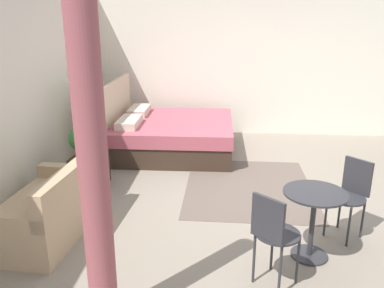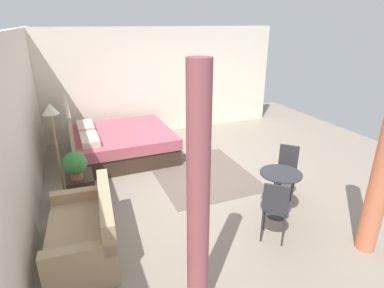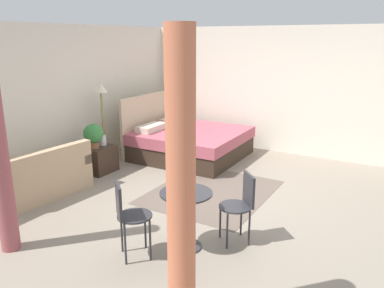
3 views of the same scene
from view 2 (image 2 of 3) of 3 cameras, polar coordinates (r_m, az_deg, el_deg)
The scene contains 14 objects.
ground_plane at distance 5.92m, azimuth 3.37°, elevation -5.66°, with size 8.64×8.95×0.02m, color gray.
wall_back at distance 5.00m, azimuth -28.91°, elevation 2.48°, with size 8.64×0.12×2.57m, color silver.
wall_right at distance 8.03m, azimuth -5.13°, elevation 11.34°, with size 0.12×5.95×2.57m, color silver.
area_rug at distance 5.92m, azimuth 1.91°, elevation -5.48°, with size 2.03×1.70×0.01m, color #66564C.
bed at distance 6.75m, azimuth -13.12°, elevation 0.26°, with size 1.97×2.04×1.22m.
couch at distance 4.19m, azimuth -18.78°, elevation -15.07°, with size 1.42×0.87×0.77m.
nightstand at distance 5.26m, azimuth -19.52°, elevation -7.69°, with size 0.54×0.40×0.47m.
potted_plant at distance 4.96m, azimuth -20.50°, elevation -3.44°, with size 0.35×0.35×0.43m.
vase at distance 5.22m, azimuth -20.48°, elevation -4.06°, with size 0.14×0.14×0.17m.
floor_lamp at distance 5.27m, azimuth -23.94°, elevation 3.06°, with size 0.28×0.28×1.54m.
balcony_table at distance 4.72m, azimuth 15.63°, elevation -7.35°, with size 0.59×0.59×0.68m.
cafe_chair_near_window at distance 4.12m, azimuth 14.92°, elevation -10.75°, with size 0.54×0.54×0.87m.
cafe_chair_near_couch at distance 5.29m, azimuth 16.89°, elevation -3.82°, with size 0.54×0.54×0.83m.
curtain_right at distance 2.79m, azimuth 1.14°, elevation -10.23°, with size 0.21×0.21×2.44m.
Camera 2 is at (-4.75, 2.28, 2.68)m, focal length 29.32 mm.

